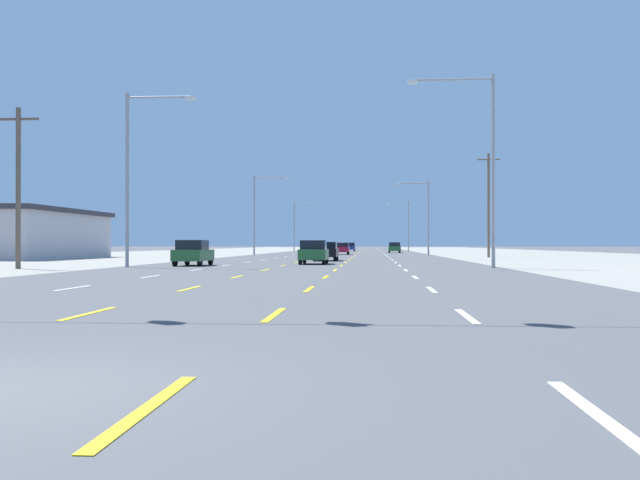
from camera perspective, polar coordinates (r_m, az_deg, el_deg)
ground_plane at (r=72.21m, az=1.26°, el=-1.35°), size 572.00×572.00×0.00m
lot_apron_left at (r=77.46m, az=-17.35°, el=-1.26°), size 28.00×440.00×0.01m
lot_apron_right at (r=75.18m, az=20.46°, el=-1.29°), size 28.00×440.00×0.01m
lane_markings at (r=110.67m, az=2.23°, el=-0.99°), size 10.64×227.60×0.01m
signal_span_wire at (r=15.23m, az=-8.35°, el=16.32°), size 26.74×0.52×9.86m
hatchback_far_left_nearest at (r=43.81m, az=-10.05°, el=-1.00°), size 1.72×3.90×1.54m
hatchback_center_turn_near at (r=46.31m, az=-0.50°, el=-0.96°), size 1.72×3.90×1.54m
sedan_center_turn_mid at (r=55.61m, az=0.48°, el=-0.88°), size 1.80×4.50×1.46m
sedan_center_turn_midfar at (r=88.25m, az=1.75°, el=-0.67°), size 1.80×4.50×1.46m
hatchback_far_right_far at (r=104.88m, az=5.93°, el=-0.60°), size 1.72×3.90×1.54m
hatchback_center_turn_farther at (r=129.30m, az=2.42°, el=-0.55°), size 1.72×3.90×1.54m
storefront_left_row_1 at (r=69.48m, az=-22.78°, el=0.47°), size 10.87×18.32×4.42m
streetlight_left_row_0 at (r=41.82m, az=-14.56°, el=5.66°), size 3.98×0.26×9.80m
streetlight_right_row_0 at (r=40.18m, az=12.92°, el=6.56°), size 4.70×0.26×10.52m
streetlight_left_row_1 at (r=84.52m, az=-4.95°, el=2.50°), size 4.31×0.26×9.33m
streetlight_right_row_1 at (r=83.69m, az=8.32°, el=2.22°), size 3.87×0.26×8.57m
streetlight_left_row_2 at (r=128.06m, az=-1.79°, el=1.42°), size 5.11×0.26×8.66m
streetlight_right_row_2 at (r=127.54m, az=6.86°, el=1.42°), size 3.83×0.26×8.86m
utility_pole_left_row_0 at (r=40.95m, az=-22.84°, el=4.08°), size 2.20×0.26×8.47m
utility_pole_right_row_1 at (r=71.46m, az=13.24°, el=2.85°), size 2.20×0.26×10.10m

